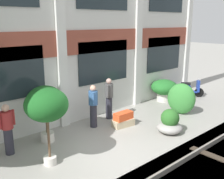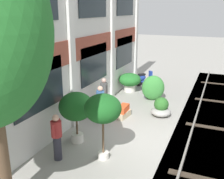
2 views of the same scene
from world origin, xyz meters
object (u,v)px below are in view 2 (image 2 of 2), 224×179
(resident_by_doorway, at_px, (100,103))
(resident_near_plants, at_px, (104,95))
(potted_plant_terracotta_small, at_px, (76,108))
(topiary_hedge, at_px, (153,88))
(potted_plant_square_trough, at_px, (123,112))
(potted_plant_wide_bowl, at_px, (161,108))
(potted_plant_low_pan, at_px, (103,110))
(scooter_near_curb, at_px, (144,79))
(potted_plant_fluted_column, at_px, (130,81))
(resident_watching_tracks, at_px, (57,136))

(resident_by_doorway, relative_size, resident_near_plants, 0.97)
(potted_plant_terracotta_small, relative_size, topiary_hedge, 1.42)
(potted_plant_square_trough, height_order, potted_plant_wide_bowl, potted_plant_wide_bowl)
(potted_plant_low_pan, bearing_deg, resident_by_doorway, 27.21)
(potted_plant_square_trough, bearing_deg, potted_plant_terracotta_small, 165.05)
(potted_plant_wide_bowl, height_order, scooter_near_curb, scooter_near_curb)
(potted_plant_fluted_column, height_order, scooter_near_curb, potted_plant_fluted_column)
(resident_watching_tracks, bearing_deg, resident_by_doorway, 78.01)
(potted_plant_terracotta_small, distance_m, resident_near_plants, 2.97)
(potted_plant_square_trough, distance_m, potted_plant_fluted_column, 3.93)
(resident_watching_tracks, relative_size, resident_near_plants, 0.93)
(resident_near_plants, bearing_deg, potted_plant_terracotta_small, -121.27)
(scooter_near_curb, xyz_separation_m, resident_by_doorway, (-6.24, 0.12, 0.43))
(resident_near_plants, distance_m, topiary_hedge, 3.14)
(resident_by_doorway, bearing_deg, resident_watching_tracks, -145.10)
(topiary_hedge, bearing_deg, potted_plant_fluted_column, 59.85)
(potted_plant_square_trough, distance_m, potted_plant_terracotta_small, 3.06)
(resident_by_doorway, xyz_separation_m, resident_near_plants, (1.03, 0.31, 0.03))
(potted_plant_low_pan, relative_size, potted_plant_terracotta_small, 1.16)
(potted_plant_fluted_column, bearing_deg, potted_plant_wide_bowl, -139.39)
(potted_plant_low_pan, xyz_separation_m, resident_by_doorway, (2.54, 1.31, -0.83))
(potted_plant_fluted_column, bearing_deg, resident_near_plants, -179.86)
(topiary_hedge, bearing_deg, resident_watching_tracks, 168.93)
(potted_plant_low_pan, distance_m, resident_near_plants, 4.00)
(potted_plant_terracotta_small, bearing_deg, scooter_near_curb, -1.12)
(potted_plant_wide_bowl, relative_size, resident_watching_tracks, 0.58)
(topiary_hedge, bearing_deg, potted_plant_low_pan, 179.84)
(potted_plant_wide_bowl, distance_m, resident_by_doorway, 2.84)
(potted_plant_fluted_column, bearing_deg, potted_plant_square_trough, -165.00)
(resident_near_plants, bearing_deg, potted_plant_wide_bowl, -21.61)
(potted_plant_low_pan, distance_m, topiary_hedge, 6.33)
(potted_plant_wide_bowl, xyz_separation_m, resident_by_doorway, (-1.70, 2.22, 0.50))
(potted_plant_terracotta_small, height_order, resident_near_plants, potted_plant_terracotta_small)
(resident_watching_tracks, distance_m, resident_near_plants, 4.20)
(potted_plant_low_pan, xyz_separation_m, resident_near_plants, (3.57, 1.61, -0.80))
(potted_plant_low_pan, distance_m, potted_plant_square_trough, 3.76)
(potted_plant_low_pan, xyz_separation_m, potted_plant_square_trough, (3.42, 0.61, -1.44))
(scooter_near_curb, xyz_separation_m, resident_watching_tracks, (-9.40, 0.14, 0.40))
(potted_plant_low_pan, bearing_deg, potted_plant_wide_bowl, -12.20)
(potted_plant_fluted_column, height_order, resident_watching_tracks, resident_watching_tracks)
(resident_by_doorway, distance_m, resident_near_plants, 1.08)
(potted_plant_low_pan, bearing_deg, topiary_hedge, -0.16)
(potted_plant_wide_bowl, bearing_deg, potted_plant_low_pan, 167.80)
(potted_plant_low_pan, height_order, potted_plant_wide_bowl, potted_plant_low_pan)
(potted_plant_square_trough, bearing_deg, resident_watching_tracks, 169.88)
(potted_plant_low_pan, relative_size, potted_plant_fluted_column, 1.70)
(potted_plant_wide_bowl, xyz_separation_m, topiary_hedge, (2.01, 0.90, 0.30))
(scooter_near_curb, bearing_deg, resident_by_doorway, -137.59)
(potted_plant_terracotta_small, height_order, topiary_hedge, potted_plant_terracotta_small)
(potted_plant_wide_bowl, height_order, potted_plant_terracotta_small, potted_plant_terracotta_small)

